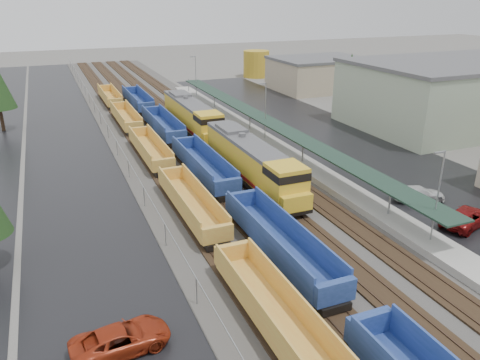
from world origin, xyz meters
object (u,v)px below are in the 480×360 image
object	(u,v)px
parked_car_west_c	(121,339)
locomotive_lead	(253,162)
parked_car_east_b	(467,217)
locomotive_trail	(192,116)
parked_car_east_c	(419,194)
well_string_yellow	(191,203)
storage_tank	(256,64)
well_string_blue	(234,197)

from	to	relation	value
parked_car_west_c	locomotive_lead	bearing A→B (deg)	-47.67
parked_car_west_c	parked_car_east_b	xyz separation A→B (m)	(29.72, 4.07, 0.01)
locomotive_trail	parked_car_east_b	distance (m)	38.80
parked_car_east_b	parked_car_east_c	world-z (taller)	parked_car_east_b
well_string_yellow	parked_car_east_b	distance (m)	23.78
locomotive_lead	parked_car_west_c	size ratio (longest dim) A/B	3.77
locomotive_lead	parked_car_west_c	bearing A→B (deg)	-130.35
well_string_yellow	storage_tank	size ratio (longest dim) A/B	18.79
storage_tank	parked_car_east_c	size ratio (longest dim) A/B	1.26
locomotive_lead	well_string_blue	size ratio (longest dim) A/B	0.19
parked_car_east_b	parked_car_east_c	size ratio (longest dim) A/B	1.13
well_string_yellow	parked_car_east_c	distance (m)	21.72
locomotive_trail	well_string_yellow	xyz separation A→B (m)	(-8.00, -25.54, -1.33)
well_string_blue	parked_car_east_b	xyz separation A→B (m)	(17.11, -10.61, -0.46)
well_string_yellow	well_string_blue	xyz separation A→B (m)	(4.00, -0.33, 0.08)
locomotive_lead	parked_car_east_c	xyz separation A→B (m)	(13.05, -9.86, -1.77)
storage_tank	parked_car_east_c	bearing A→B (deg)	-102.19
locomotive_trail	well_string_blue	xyz separation A→B (m)	(-4.00, -25.87, -1.25)
locomotive_lead	well_string_yellow	bearing A→B (deg)	-150.43
locomotive_lead	well_string_yellow	xyz separation A→B (m)	(-8.00, -4.54, -1.33)
well_string_yellow	well_string_blue	world-z (taller)	well_string_blue
locomotive_trail	parked_car_east_c	world-z (taller)	locomotive_trail
storage_tank	parked_car_east_b	bearing A→B (deg)	-101.29
locomotive_lead	parked_car_east_c	size ratio (longest dim) A/B	4.23
well_string_blue	parked_car_east_c	xyz separation A→B (m)	(17.05, -5.00, -0.52)
locomotive_lead	parked_car_east_b	size ratio (longest dim) A/B	3.74
parked_car_west_c	well_string_yellow	bearing A→B (deg)	-37.16
storage_tank	parked_car_west_c	size ratio (longest dim) A/B	1.12
parked_car_east_b	locomotive_lead	bearing A→B (deg)	23.81
storage_tank	locomotive_trail	bearing A→B (deg)	-124.75
well_string_yellow	parked_car_west_c	world-z (taller)	well_string_yellow
parked_car_west_c	parked_car_east_c	xyz separation A→B (m)	(29.66, 9.69, -0.05)
well_string_yellow	parked_car_west_c	bearing A→B (deg)	-119.83
locomotive_trail	locomotive_lead	bearing A→B (deg)	-90.00
well_string_yellow	parked_car_west_c	distance (m)	17.31
parked_car_east_c	locomotive_lead	bearing A→B (deg)	69.53
well_string_yellow	storage_tank	bearing A→B (deg)	61.26
locomotive_trail	parked_car_west_c	bearing A→B (deg)	-112.27
parked_car_east_c	parked_car_west_c	bearing A→B (deg)	124.70
parked_car_east_b	well_string_blue	bearing A→B (deg)	41.74
well_string_yellow	parked_car_west_c	size ratio (longest dim) A/B	21.04
well_string_yellow	locomotive_lead	bearing A→B (deg)	29.57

